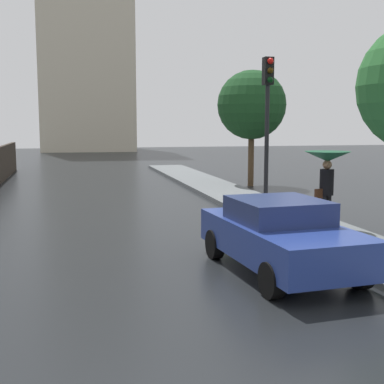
# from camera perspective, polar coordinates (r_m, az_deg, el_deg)

# --- Properties ---
(car_blue_near_kerb) EXTENTS (2.12, 4.14, 1.39)m
(car_blue_near_kerb) POSITION_cam_1_polar(r_m,az_deg,el_deg) (9.94, 9.65, -4.69)
(car_blue_near_kerb) COLOR navy
(car_blue_near_kerb) RESTS_ON ground
(pedestrian_with_umbrella_near) EXTENTS (1.17, 1.17, 1.97)m
(pedestrian_with_umbrella_near) POSITION_cam_1_polar(r_m,az_deg,el_deg) (13.59, 14.65, 2.85)
(pedestrian_with_umbrella_near) COLOR black
(pedestrian_with_umbrella_near) RESTS_ON sidewalk_strip
(traffic_light) EXTENTS (0.26, 0.39, 4.48)m
(traffic_light) POSITION_cam_1_polar(r_m,az_deg,el_deg) (14.69, 8.32, 9.12)
(traffic_light) COLOR black
(traffic_light) RESTS_ON sidewalk_strip
(street_tree_near) EXTENTS (3.09, 3.09, 5.20)m
(street_tree_near) POSITION_cam_1_polar(r_m,az_deg,el_deg) (23.68, 6.59, 9.47)
(street_tree_near) COLOR #4C3823
(street_tree_near) RESTS_ON ground
(distant_tower) EXTENTS (10.05, 10.91, 28.68)m
(distant_tower) POSITION_cam_1_polar(r_m,az_deg,el_deg) (59.61, -11.54, 18.47)
(distant_tower) COLOR beige
(distant_tower) RESTS_ON ground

